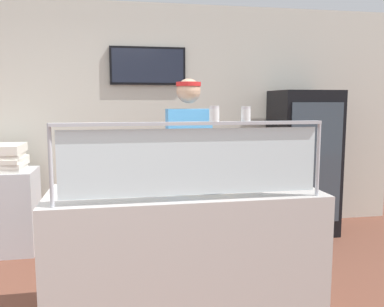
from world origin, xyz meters
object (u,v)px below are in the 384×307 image
pepper_flake_shaker (246,115)px  worker_figure (189,165)px  parmesan_shaker (214,115)px  drink_fridge (303,162)px  pizza_tray (204,185)px  pizza_server (198,183)px

pepper_flake_shaker → worker_figure: (-0.17, 1.05, -0.48)m
parmesan_shaker → worker_figure: 1.16m
worker_figure → drink_fridge: size_ratio=1.04×
pizza_tray → pepper_flake_shaker: bearing=-65.9°
pizza_server → worker_figure: (0.06, 0.68, 0.02)m
pizza_tray → pepper_flake_shaker: (0.18, -0.39, 0.52)m
pizza_tray → pizza_server: 0.06m
pizza_server → drink_fridge: drink_fridge is taller
parmesan_shaker → worker_figure: (0.03, 1.05, -0.48)m
pizza_server → pepper_flake_shaker: bearing=-72.7°
parmesan_shaker → pepper_flake_shaker: 0.20m
pizza_server → pepper_flake_shaker: (0.22, -0.37, 0.49)m
pizza_tray → pizza_server: (-0.05, -0.02, 0.02)m
worker_figure → pizza_tray: bearing=-90.7°
pizza_server → parmesan_shaker: bearing=-100.3°
parmesan_shaker → drink_fridge: 2.66m
pizza_tray → pizza_server: pizza_server is taller
worker_figure → drink_fridge: worker_figure is taller
parmesan_shaker → pizza_server: bearing=93.5°
parmesan_shaker → drink_fridge: (1.59, 2.03, -0.64)m
pizza_tray → parmesan_shaker: 0.65m
parmesan_shaker → drink_fridge: bearing=52.0°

